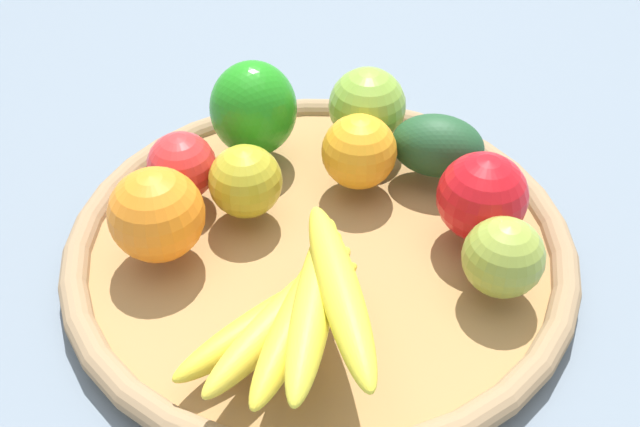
{
  "coord_description": "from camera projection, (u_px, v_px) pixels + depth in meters",
  "views": [
    {
      "loc": [
        0.46,
        -0.13,
        0.47
      ],
      "look_at": [
        0.0,
        0.0,
        0.05
      ],
      "focal_mm": 40.04,
      "sensor_mm": 36.0,
      "label": 1
    }
  ],
  "objects": [
    {
      "name": "orange_1",
      "position": [
        157.0,
        215.0,
        0.6
      ],
      "size": [
        0.08,
        0.08,
        0.08
      ],
      "primitive_type": "sphere",
      "rotation": [
        0.0,
        0.0,
        1.55
      ],
      "color": "orange",
      "rests_on": "basket"
    },
    {
      "name": "ground_plane",
      "position": [
        320.0,
        255.0,
        0.67
      ],
      "size": [
        2.4,
        2.4,
        0.0
      ],
      "primitive_type": "plane",
      "color": "slate",
      "rests_on": "ground"
    },
    {
      "name": "apple_2",
      "position": [
        182.0,
        166.0,
        0.67
      ],
      "size": [
        0.07,
        0.07,
        0.07
      ],
      "primitive_type": "sphere",
      "rotation": [
        0.0,
        0.0,
        0.06
      ],
      "color": "red",
      "rests_on": "basket"
    },
    {
      "name": "bell_pepper",
      "position": [
        254.0,
        109.0,
        0.71
      ],
      "size": [
        0.09,
        0.09,
        0.1
      ],
      "primitive_type": "ellipsoid",
      "rotation": [
        0.0,
        0.0,
        4.63
      ],
      "color": "#22901B",
      "rests_on": "basket"
    },
    {
      "name": "basket",
      "position": [
        320.0,
        243.0,
        0.66
      ],
      "size": [
        0.47,
        0.47,
        0.03
      ],
      "color": "#A17745",
      "rests_on": "ground_plane"
    },
    {
      "name": "apple_1",
      "position": [
        482.0,
        197.0,
        0.62
      ],
      "size": [
        0.09,
        0.09,
        0.08
      ],
      "primitive_type": "sphere",
      "rotation": [
        0.0,
        0.0,
        4.92
      ],
      "color": "red",
      "rests_on": "basket"
    },
    {
      "name": "apple_0",
      "position": [
        367.0,
        106.0,
        0.73
      ],
      "size": [
        0.11,
        0.11,
        0.08
      ],
      "primitive_type": "sphere",
      "rotation": [
        0.0,
        0.0,
        2.58
      ],
      "color": "#82AD38",
      "rests_on": "basket"
    },
    {
      "name": "apple_4",
      "position": [
        503.0,
        257.0,
        0.57
      ],
      "size": [
        0.08,
        0.08,
        0.07
      ],
      "primitive_type": "sphere",
      "rotation": [
        0.0,
        0.0,
        2.95
      ],
      "color": "#8DA13B",
      "rests_on": "basket"
    },
    {
      "name": "orange_0",
      "position": [
        359.0,
        152.0,
        0.68
      ],
      "size": [
        0.08,
        0.08,
        0.07
      ],
      "primitive_type": "sphere",
      "rotation": [
        0.0,
        0.0,
        1.44
      ],
      "color": "orange",
      "rests_on": "basket"
    },
    {
      "name": "avocado",
      "position": [
        437.0,
        146.0,
        0.69
      ],
      "size": [
        0.1,
        0.11,
        0.06
      ],
      "primitive_type": "ellipsoid",
      "rotation": [
        0.0,
        0.0,
        4.18
      ],
      "color": "#204B28",
      "rests_on": "basket"
    },
    {
      "name": "banana_bunch",
      "position": [
        301.0,
        308.0,
        0.52
      ],
      "size": [
        0.18,
        0.17,
        0.08
      ],
      "color": "yellow",
      "rests_on": "basket"
    },
    {
      "name": "apple_3",
      "position": [
        245.0,
        181.0,
        0.65
      ],
      "size": [
        0.09,
        0.09,
        0.07
      ],
      "primitive_type": "sphere",
      "rotation": [
        0.0,
        0.0,
        2.8
      ],
      "color": "#ACA226",
      "rests_on": "basket"
    }
  ]
}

